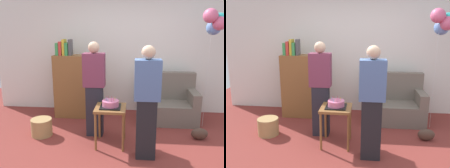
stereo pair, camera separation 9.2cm
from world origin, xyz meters
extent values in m
plane|color=maroon|center=(0.00, 0.00, 0.00)|extent=(8.00, 8.00, 0.00)
cube|color=silver|center=(0.00, 2.05, 1.35)|extent=(6.00, 0.10, 2.70)
cube|color=#6B6056|center=(0.81, 1.41, 0.20)|extent=(1.10, 0.70, 0.40)
cube|color=#6B6056|center=(0.81, 1.68, 0.68)|extent=(1.10, 0.16, 0.56)
cube|color=#6B6056|center=(0.34, 1.41, 0.52)|extent=(0.16, 0.70, 0.24)
cube|color=#6B6056|center=(1.28, 1.41, 0.52)|extent=(0.16, 0.70, 0.24)
cube|color=brown|center=(-1.11, 1.54, 0.65)|extent=(0.80, 0.36, 1.30)
cube|color=#38934C|center=(-1.42, 1.54, 1.42)|extent=(0.06, 0.23, 0.24)
cube|color=red|center=(-1.36, 1.54, 1.44)|extent=(0.06, 0.22, 0.27)
cube|color=gold|center=(-1.29, 1.54, 1.46)|extent=(0.05, 0.20, 0.32)
cube|color=#38934C|center=(-1.23, 1.54, 1.42)|extent=(0.06, 0.24, 0.25)
cube|color=#4C4C51|center=(-1.16, 1.54, 1.46)|extent=(0.05, 0.20, 0.32)
cube|color=brown|center=(-0.23, 0.33, 0.62)|extent=(0.48, 0.48, 0.04)
cylinder|color=brown|center=(-0.44, 0.12, 0.30)|extent=(0.04, 0.04, 0.60)
cylinder|color=brown|center=(-0.02, 0.12, 0.30)|extent=(0.04, 0.04, 0.60)
cylinder|color=brown|center=(-0.44, 0.54, 0.30)|extent=(0.04, 0.04, 0.60)
cylinder|color=brown|center=(-0.02, 0.54, 0.30)|extent=(0.04, 0.04, 0.60)
cube|color=black|center=(-0.23, 0.33, 0.65)|extent=(0.32, 0.32, 0.02)
cylinder|color=#D66B93|center=(-0.23, 0.33, 0.70)|extent=(0.26, 0.26, 0.09)
cylinder|color=#F2CC4C|center=(-0.17, 0.34, 0.78)|extent=(0.01, 0.01, 0.06)
cylinder|color=#66B2E5|center=(-0.17, 0.38, 0.77)|extent=(0.01, 0.01, 0.05)
cylinder|color=#EA668C|center=(-0.22, 0.39, 0.77)|extent=(0.01, 0.01, 0.05)
cylinder|color=#EA668C|center=(-0.28, 0.41, 0.77)|extent=(0.01, 0.01, 0.05)
cylinder|color=#EA668C|center=(-0.30, 0.36, 0.77)|extent=(0.01, 0.01, 0.06)
cylinder|color=#66B2E5|center=(-0.30, 0.31, 0.77)|extent=(0.01, 0.01, 0.05)
cylinder|color=#66B2E5|center=(-0.27, 0.26, 0.77)|extent=(0.01, 0.01, 0.06)
cylinder|color=#EA668C|center=(-0.22, 0.26, 0.77)|extent=(0.01, 0.01, 0.06)
cylinder|color=#EA668C|center=(-0.19, 0.29, 0.78)|extent=(0.01, 0.01, 0.06)
cube|color=#23232D|center=(-0.54, 0.68, 0.44)|extent=(0.28, 0.20, 0.88)
cube|color=#75334C|center=(-0.54, 0.68, 1.16)|extent=(0.36, 0.22, 0.56)
sphere|color=#D1A889|center=(-0.54, 0.68, 1.53)|extent=(0.19, 0.19, 0.19)
cube|color=black|center=(0.31, 0.00, 0.44)|extent=(0.28, 0.20, 0.88)
cube|color=#4C6BA3|center=(0.31, 0.00, 1.16)|extent=(0.36, 0.22, 0.56)
sphere|color=#D1A889|center=(0.31, 0.00, 1.53)|extent=(0.19, 0.19, 0.19)
cylinder|color=#A88451|center=(-1.47, 0.55, 0.15)|extent=(0.36, 0.36, 0.30)
ellipsoid|color=#473328|center=(1.25, 0.65, 0.10)|extent=(0.28, 0.14, 0.20)
cylinder|color=silver|center=(1.45, 1.20, 0.95)|extent=(0.00, 0.00, 1.90)
sphere|color=#668ED6|center=(1.51, 1.27, 1.85)|extent=(0.26, 0.26, 0.26)
sphere|color=#2DADA8|center=(1.57, 1.18, 1.96)|extent=(0.28, 0.28, 0.28)
sphere|color=#D65B84|center=(1.55, 1.12, 1.92)|extent=(0.24, 0.24, 0.24)
sphere|color=#D65B84|center=(1.38, 1.10, 2.04)|extent=(0.25, 0.25, 0.25)
camera|label=1|loc=(0.12, -3.20, 1.87)|focal=38.29mm
camera|label=2|loc=(0.21, -3.19, 1.87)|focal=38.29mm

